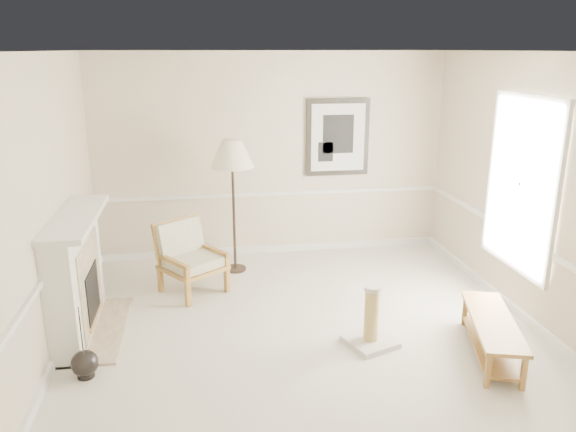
# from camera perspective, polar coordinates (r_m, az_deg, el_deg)

# --- Properties ---
(ground) EXTENTS (5.50, 5.50, 0.00)m
(ground) POSITION_cam_1_polar(r_m,az_deg,el_deg) (5.97, 1.97, -12.68)
(ground) COLOR silver
(ground) RESTS_ON ground
(room) EXTENTS (5.04, 5.54, 2.92)m
(room) POSITION_cam_1_polar(r_m,az_deg,el_deg) (5.41, 3.45, 5.35)
(room) COLOR beige
(room) RESTS_ON ground
(fireplace) EXTENTS (0.64, 1.64, 1.31)m
(fireplace) POSITION_cam_1_polar(r_m,az_deg,el_deg) (6.29, -20.66, -5.76)
(fireplace) COLOR white
(fireplace) RESTS_ON ground
(floor_vase) EXTENTS (0.25, 0.25, 0.72)m
(floor_vase) POSITION_cam_1_polar(r_m,az_deg,el_deg) (5.67, -19.94, -13.96)
(floor_vase) COLOR black
(floor_vase) RESTS_ON ground
(armchair) EXTENTS (0.95, 0.96, 0.88)m
(armchair) POSITION_cam_1_polar(r_m,az_deg,el_deg) (7.08, -10.14, -3.84)
(armchair) COLOR olive
(armchair) RESTS_ON ground
(floor_lamp) EXTENTS (0.72, 0.72, 1.80)m
(floor_lamp) POSITION_cam_1_polar(r_m,az_deg,el_deg) (7.35, -5.68, 5.93)
(floor_lamp) COLOR black
(floor_lamp) RESTS_ON ground
(bench) EXTENTS (0.76, 1.39, 0.38)m
(bench) POSITION_cam_1_polar(r_m,az_deg,el_deg) (5.99, 20.02, -10.92)
(bench) COLOR olive
(bench) RESTS_ON ground
(scratching_post) EXTENTS (0.58, 0.58, 0.65)m
(scratching_post) POSITION_cam_1_polar(r_m,az_deg,el_deg) (5.89, 8.42, -11.04)
(scratching_post) COLOR beige
(scratching_post) RESTS_ON ground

